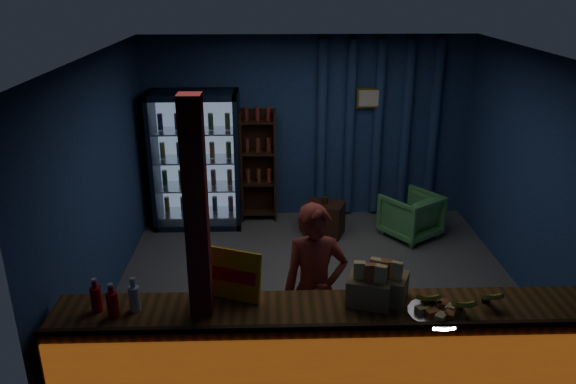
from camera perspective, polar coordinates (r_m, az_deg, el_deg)
name	(u,v)px	position (r m, az deg, el deg)	size (l,w,h in m)	color
ground	(318,288)	(6.49, 3.07, -9.72)	(4.60, 4.60, 0.00)	#515154
room_walls	(321,156)	(5.85, 3.37, 3.63)	(4.60, 4.60, 4.60)	navy
counter	(339,360)	(4.65, 5.20, -16.68)	(4.40, 0.57, 0.99)	brown
support_post	(200,270)	(4.21, -8.93, -7.83)	(0.16, 0.16, 2.60)	maroon
beverage_cooler	(197,160)	(7.91, -9.23, 3.23)	(1.20, 0.62, 1.90)	black
bottle_shelf	(258,166)	(8.02, -3.02, 2.68)	(0.50, 0.28, 1.60)	#361911
curtain_folds	(378,129)	(8.10, 9.11, 6.35)	(1.74, 0.14, 2.50)	navy
framed_picture	(369,98)	(7.93, 8.28, 9.42)	(0.36, 0.04, 0.28)	gold
shopkeeper	(315,289)	(4.95, 2.74, -9.80)	(0.57, 0.37, 1.55)	#9B352A
green_chair	(411,215)	(7.76, 12.36, -2.31)	(0.65, 0.67, 0.61)	#50A156
side_table	(324,218)	(7.68, 3.71, -2.70)	(0.60, 0.52, 0.55)	#361911
yellow_sign	(231,274)	(4.43, -5.86, -8.31)	(0.50, 0.28, 0.40)	orange
soda_bottles	(114,300)	(4.45, -17.23, -10.39)	(0.37, 0.17, 0.28)	red
snack_box_left	(369,288)	(4.42, 8.28, -9.62)	(0.39, 0.36, 0.35)	#A08A4D
snack_box_centre	(385,285)	(4.49, 9.86, -9.28)	(0.40, 0.37, 0.34)	#A08A4D
pastry_tray	(437,312)	(4.43, 14.86, -11.66)	(0.43, 0.43, 0.07)	silver
banana_bunches	(459,299)	(4.52, 16.95, -10.37)	(0.69, 0.28, 0.15)	gold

